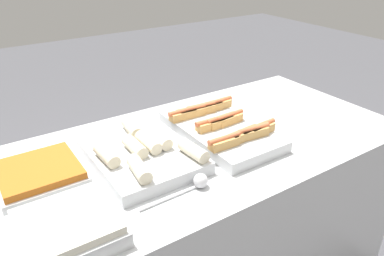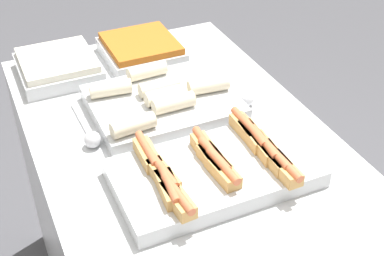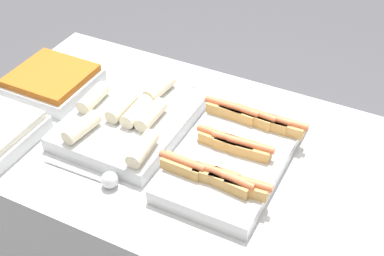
{
  "view_description": "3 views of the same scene",
  "coord_description": "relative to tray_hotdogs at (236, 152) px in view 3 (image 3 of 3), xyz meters",
  "views": [
    {
      "loc": [
        -0.82,
        -1.13,
        1.72
      ],
      "look_at": [
        -0.08,
        0.0,
        1.02
      ],
      "focal_mm": 35.0,
      "sensor_mm": 36.0,
      "label": 1
    },
    {
      "loc": [
        1.04,
        -0.51,
        1.91
      ],
      "look_at": [
        -0.08,
        0.0,
        1.02
      ],
      "focal_mm": 50.0,
      "sensor_mm": 36.0,
      "label": 2
    },
    {
      "loc": [
        0.49,
        -1.13,
        2.06
      ],
      "look_at": [
        -0.08,
        0.0,
        1.02
      ],
      "focal_mm": 50.0,
      "sensor_mm": 36.0,
      "label": 3
    }
  ],
  "objects": [
    {
      "name": "counter",
      "position": [
        -0.07,
        -0.0,
        -0.51
      ],
      "size": [
        1.71,
        0.87,
        0.94
      ],
      "color": "silver",
      "rests_on": "ground_plane"
    },
    {
      "name": "serving_spoon_near",
      "position": [
        -0.3,
        -0.26,
        -0.02
      ],
      "size": [
        0.26,
        0.05,
        0.05
      ],
      "color": "silver",
      "rests_on": "counter"
    },
    {
      "name": "tray_hotdogs",
      "position": [
        0.0,
        0.0,
        0.0
      ],
      "size": [
        0.35,
        0.54,
        0.1
      ],
      "color": "silver",
      "rests_on": "counter"
    },
    {
      "name": "tray_side_back",
      "position": [
        -0.74,
        0.05,
        -0.0
      ],
      "size": [
        0.28,
        0.27,
        0.07
      ],
      "color": "silver",
      "rests_on": "counter"
    },
    {
      "name": "tray_wraps",
      "position": [
        -0.37,
        -0.01,
        -0.0
      ],
      "size": [
        0.36,
        0.45,
        0.1
      ],
      "color": "silver",
      "rests_on": "counter"
    },
    {
      "name": "serving_spoon_far",
      "position": [
        -0.31,
        0.26,
        -0.02
      ],
      "size": [
        0.25,
        0.05,
        0.05
      ],
      "color": "silver",
      "rests_on": "counter"
    }
  ]
}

